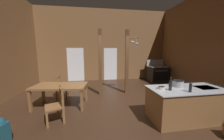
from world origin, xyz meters
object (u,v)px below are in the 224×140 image
(dining_table, at_px, (60,88))
(bottle_short_on_counter, at_px, (170,85))
(stove_range, at_px, (158,73))
(mixing_bowl_on_counter, at_px, (161,88))
(stockpot_on_counter, at_px, (178,83))
(ladderback_chair_near_window, at_px, (56,105))
(ladderback_chair_by_post, at_px, (62,86))
(bottle_tall_on_counter, at_px, (190,88))
(kitchen_island, at_px, (188,104))

(dining_table, xyz_separation_m, bottle_short_on_counter, (3.02, -1.46, 0.37))
(stove_range, distance_m, mixing_bowl_on_counter, 4.76)
(dining_table, relative_size, stockpot_on_counter, 5.03)
(stove_range, relative_size, dining_table, 0.74)
(bottle_short_on_counter, bearing_deg, ladderback_chair_near_window, 170.35)
(ladderback_chair_by_post, bearing_deg, stockpot_on_counter, -29.75)
(bottle_tall_on_counter, bearing_deg, stove_range, 69.80)
(kitchen_island, relative_size, stove_range, 1.65)
(stove_range, bearing_deg, bottle_tall_on_counter, -110.20)
(stove_range, bearing_deg, kitchen_island, -108.50)
(mixing_bowl_on_counter, distance_m, bottle_tall_on_counter, 0.65)
(dining_table, distance_m, bottle_short_on_counter, 3.37)
(bottle_short_on_counter, bearing_deg, dining_table, 154.21)
(ladderback_chair_near_window, height_order, stockpot_on_counter, stockpot_on_counter)
(ladderback_chair_near_window, distance_m, ladderback_chair_by_post, 1.86)
(stove_range, xyz_separation_m, bottle_short_on_counter, (-2.05, -4.32, 0.54))
(kitchen_island, distance_m, ladderback_chair_by_post, 4.44)
(stockpot_on_counter, xyz_separation_m, mixing_bowl_on_counter, (-0.58, -0.13, -0.06))
(bottle_short_on_counter, bearing_deg, kitchen_island, 8.17)
(ladderback_chair_near_window, height_order, bottle_tall_on_counter, bottle_tall_on_counter)
(stove_range, relative_size, ladderback_chair_near_window, 1.39)
(ladderback_chair_near_window, bearing_deg, kitchen_island, -6.45)
(stove_range, height_order, stockpot_on_counter, stove_range)
(kitchen_island, distance_m, ladderback_chair_near_window, 3.55)
(stockpot_on_counter, bearing_deg, dining_table, 160.71)
(dining_table, bearing_deg, bottle_short_on_counter, -25.79)
(stove_range, distance_m, bottle_tall_on_counter, 4.84)
(ladderback_chair_near_window, bearing_deg, bottle_short_on_counter, -9.65)
(ladderback_chair_near_window, relative_size, ladderback_chair_by_post, 1.00)
(dining_table, relative_size, ladderback_chair_near_window, 1.89)
(dining_table, bearing_deg, stove_range, 29.39)
(kitchen_island, bearing_deg, mixing_bowl_on_counter, 177.59)
(stove_range, bearing_deg, bottle_short_on_counter, -115.44)
(ladderback_chair_by_post, distance_m, bottle_tall_on_counter, 4.42)
(stove_range, height_order, dining_table, stove_range)
(stove_range, distance_m, ladderback_chair_near_window, 6.25)
(ladderback_chair_near_window, bearing_deg, ladderback_chair_by_post, 99.63)
(kitchen_island, bearing_deg, bottle_short_on_counter, -171.83)
(ladderback_chair_by_post, bearing_deg, kitchen_island, -30.14)
(ladderback_chair_near_window, bearing_deg, stockpot_on_counter, -4.02)
(kitchen_island, xyz_separation_m, mixing_bowl_on_counter, (-0.81, 0.03, 0.48))
(kitchen_island, xyz_separation_m, bottle_tall_on_counter, (-0.25, -0.29, 0.55))
(stockpot_on_counter, relative_size, mixing_bowl_on_counter, 1.85)
(kitchen_island, height_order, stove_range, stove_range)
(kitchen_island, bearing_deg, bottle_tall_on_counter, -130.58)
(kitchen_island, bearing_deg, stove_range, 71.50)
(stove_range, relative_size, mixing_bowl_on_counter, 6.86)
(bottle_short_on_counter, bearing_deg, ladderback_chair_by_post, 144.03)
(stove_range, bearing_deg, ladderback_chair_by_post, -159.18)
(dining_table, bearing_deg, ladderback_chair_near_window, -82.15)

